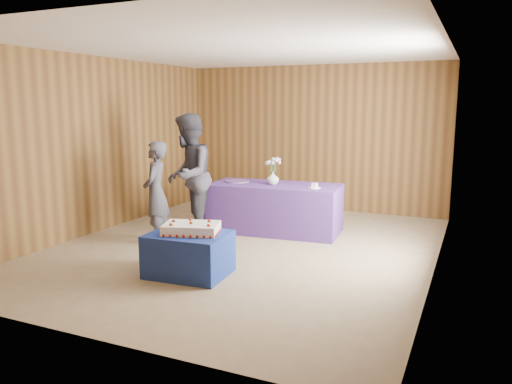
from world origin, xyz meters
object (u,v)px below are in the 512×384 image
Objects in this scene: serving_table at (275,208)px; vase at (273,178)px; guest_left at (156,192)px; sheet_cake at (191,228)px; cake_table at (189,254)px; guest_right at (189,175)px.

vase reaches higher than serving_table.
vase is at bearing 114.06° from guest_left.
sheet_cake is at bearing -97.91° from serving_table.
cake_table is 2.37m from vase.
cake_table is 2.31m from serving_table.
serving_table is 1.44m from guest_right.
guest_left is at bearing -42.30° from guest_right.
serving_table is at bearing 16.26° from vase.
guest_right reaches higher than sheet_cake.
sheet_cake is 1.85m from guest_right.
cake_table is at bearing -157.20° from sheet_cake.
vase reaches higher than sheet_cake.
vase is at bearing 104.63° from guest_right.
guest_left is (-1.33, -1.27, 0.36)m from serving_table.
sheet_cake reaches higher than cake_table.
cake_table is 1.94m from guest_right.
guest_right is (-0.95, 1.56, 0.67)m from cake_table.
cake_table is at bearing -93.08° from vase.
guest_left reaches higher than vase.
guest_left is (-1.29, -1.26, -0.12)m from vase.
guest_left is at bearing 122.90° from sheet_cake.
sheet_cake is 3.83× the size of vase.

